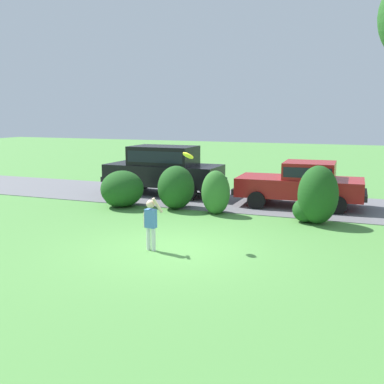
% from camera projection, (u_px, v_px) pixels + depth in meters
% --- Properties ---
extents(ground_plane, '(80.00, 80.00, 0.00)m').
position_uv_depth(ground_plane, '(175.00, 249.00, 11.31)').
color(ground_plane, '#518E42').
extents(driveway_strip, '(28.00, 4.40, 0.02)m').
position_uv_depth(driveway_strip, '(248.00, 201.00, 17.36)').
color(driveway_strip, slate).
rests_on(driveway_strip, ground).
extents(shrub_near_tree, '(1.45, 1.55, 1.25)m').
position_uv_depth(shrub_near_tree, '(121.00, 190.00, 16.31)').
color(shrub_near_tree, '#1E511C').
rests_on(shrub_near_tree, ground).
extents(shrub_centre_left, '(1.20, 1.40, 1.46)m').
position_uv_depth(shrub_centre_left, '(176.00, 187.00, 15.94)').
color(shrub_centre_left, '#1E511C').
rests_on(shrub_centre_left, ground).
extents(shrub_centre, '(0.93, 0.90, 1.40)m').
position_uv_depth(shrub_centre, '(216.00, 195.00, 15.16)').
color(shrub_centre, '#33702B').
rests_on(shrub_centre, ground).
extents(shrub_centre_right, '(1.31, 1.18, 1.71)m').
position_uv_depth(shrub_centre_right, '(316.00, 197.00, 13.82)').
color(shrub_centre_right, '#1E511C').
rests_on(shrub_centre_right, ground).
extents(parked_sedan, '(4.48, 2.25, 1.56)m').
position_uv_depth(parked_sedan, '(303.00, 182.00, 16.27)').
color(parked_sedan, maroon).
rests_on(parked_sedan, ground).
extents(parked_suv, '(4.70, 2.11, 1.92)m').
position_uv_depth(parked_suv, '(164.00, 168.00, 18.64)').
color(parked_suv, black).
rests_on(parked_suv, ground).
extents(child_thrower, '(0.46, 0.24, 1.29)m').
position_uv_depth(child_thrower, '(151.00, 221.00, 11.11)').
color(child_thrower, white).
rests_on(child_thrower, ground).
extents(frisbee, '(0.31, 0.26, 0.23)m').
position_uv_depth(frisbee, '(188.00, 156.00, 11.48)').
color(frisbee, yellow).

